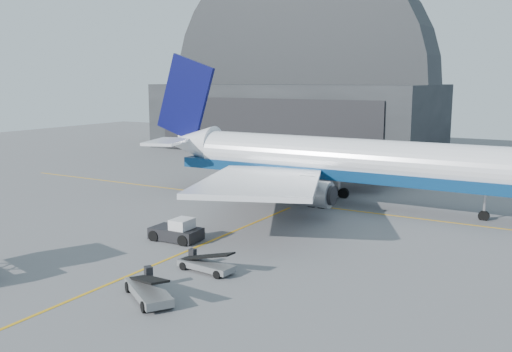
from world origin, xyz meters
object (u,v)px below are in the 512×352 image
Objects in this scene: airliner at (329,160)px; belt_loader_a at (206,264)px; belt_loader_b at (148,290)px; pushback_tug at (177,232)px.

airliner is 10.30× the size of belt_loader_a.
belt_loader_a is 5.80m from belt_loader_b.
airliner is 30.80m from belt_loader_b.
belt_loader_a is at bearing -40.42° from pushback_tug.
airliner reaches higher than belt_loader_b.
pushback_tug is 0.94× the size of belt_loader_a.
belt_loader_a is at bearing 122.26° from belt_loader_b.
belt_loader_a is (1.66, -24.71, -3.98)m from airliner.
airliner reaches higher than pushback_tug.
belt_loader_a is (6.39, -5.04, -0.20)m from pushback_tug.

